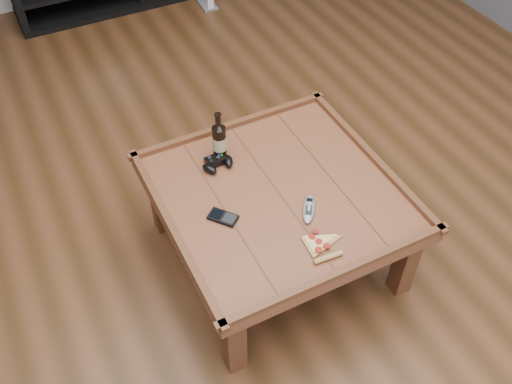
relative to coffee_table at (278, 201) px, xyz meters
name	(u,v)px	position (x,y,z in m)	size (l,w,h in m)	color
ground	(276,255)	(0.00, 0.00, -0.39)	(6.00, 6.00, 0.00)	#402712
coffee_table	(278,201)	(0.00, 0.00, 0.00)	(1.03, 1.03, 0.48)	#562B18
beer_bottle	(219,140)	(-0.13, 0.32, 0.16)	(0.06, 0.06, 0.25)	black
game_controller	(218,163)	(-0.17, 0.26, 0.08)	(0.16, 0.11, 0.04)	black
pizza_slice	(320,245)	(0.01, -0.33, 0.07)	(0.15, 0.23, 0.02)	tan
smartphone	(223,217)	(-0.28, -0.03, 0.07)	(0.13, 0.13, 0.02)	black
remote_control	(309,209)	(0.06, -0.15, 0.07)	(0.13, 0.16, 0.02)	gray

